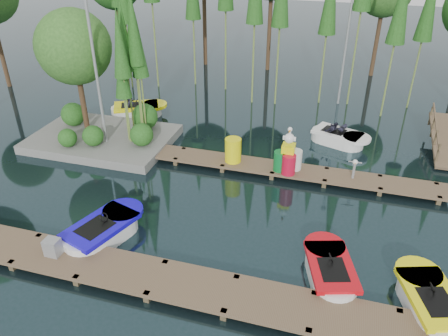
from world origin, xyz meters
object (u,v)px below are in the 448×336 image
(boat_yellow_far, at_px, (137,110))
(yellow_barrel, at_px, (233,150))
(island, at_px, (90,73))
(boat_blue, at_px, (103,231))
(drum_cluster, at_px, (288,158))
(boat_red, at_px, (330,271))
(utility_cabinet, at_px, (53,247))

(boat_yellow_far, bearing_deg, yellow_barrel, -38.02)
(island, distance_m, boat_blue, 8.00)
(boat_yellow_far, height_order, drum_cluster, drum_cluster)
(boat_red, distance_m, drum_cluster, 5.65)
(boat_yellow_far, distance_m, yellow_barrel, 7.28)
(utility_cabinet, bearing_deg, island, 111.19)
(boat_blue, relative_size, drum_cluster, 1.74)
(boat_blue, distance_m, utility_cabinet, 1.65)
(boat_red, relative_size, boat_yellow_far, 0.92)
(boat_yellow_far, xyz_separation_m, yellow_barrel, (6.18, -3.82, 0.49))
(island, distance_m, boat_red, 12.88)
(boat_red, height_order, drum_cluster, drum_cluster)
(boat_blue, relative_size, boat_yellow_far, 1.02)
(boat_blue, height_order, drum_cluster, drum_cluster)
(island, relative_size, boat_red, 2.33)
(boat_yellow_far, xyz_separation_m, drum_cluster, (8.44, -3.97, 0.54))
(boat_blue, distance_m, drum_cluster, 7.43)
(utility_cabinet, bearing_deg, boat_red, 11.62)
(drum_cluster, bearing_deg, island, 173.94)
(boat_blue, xyz_separation_m, drum_cluster, (5.01, 5.45, 0.55))
(boat_blue, bearing_deg, utility_cabinet, -102.53)
(boat_red, bearing_deg, utility_cabinet, 174.49)
(utility_cabinet, bearing_deg, boat_blue, 59.45)
(island, xyz_separation_m, boat_red, (10.92, -6.17, -2.92))
(boat_red, relative_size, utility_cabinet, 5.40)
(utility_cabinet, distance_m, drum_cluster, 9.00)
(boat_red, distance_m, boat_yellow_far, 13.96)
(island, bearing_deg, boat_yellow_far, 82.20)
(island, distance_m, drum_cluster, 9.21)
(island, xyz_separation_m, drum_cluster, (8.85, -0.94, -2.34))
(island, relative_size, drum_cluster, 3.66)
(island, height_order, boat_blue, island)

